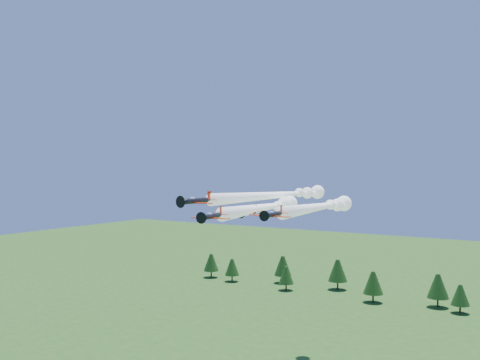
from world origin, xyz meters
The scene contains 5 objects.
plane_lead centered at (-2.78, 16.69, 39.48)m, with size 10.13×43.92×3.70m.
plane_left centered at (-6.81, 30.31, 41.47)m, with size 9.85×55.72×3.70m.
plane_right centered at (6.40, 25.58, 39.46)m, with size 6.98×43.45×3.70m.
plane_slot centered at (-1.39, 7.19, 38.98)m, with size 6.35×6.91×2.24m.
treeline centered at (0.40, 109.23, 6.84)m, with size 174.71×21.48×11.96m.
Camera 1 is at (53.63, -83.45, 47.57)m, focal length 40.00 mm.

